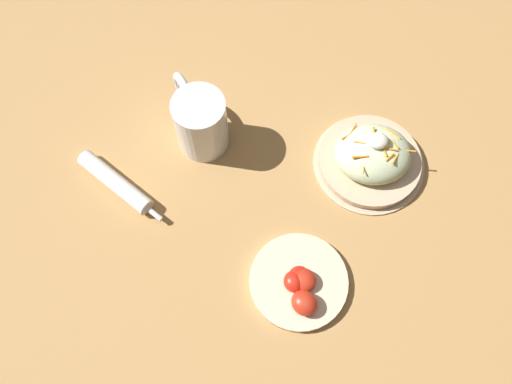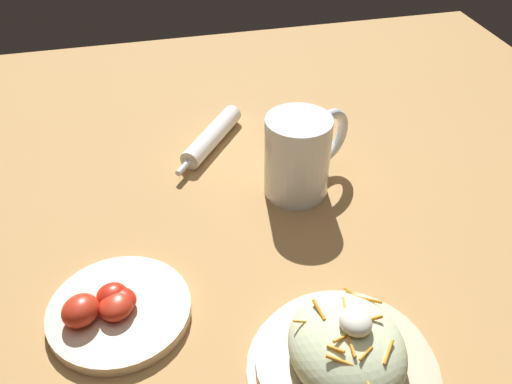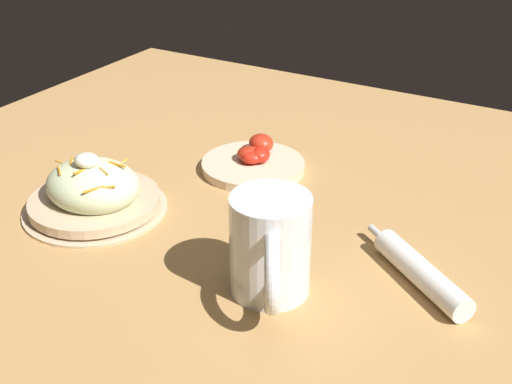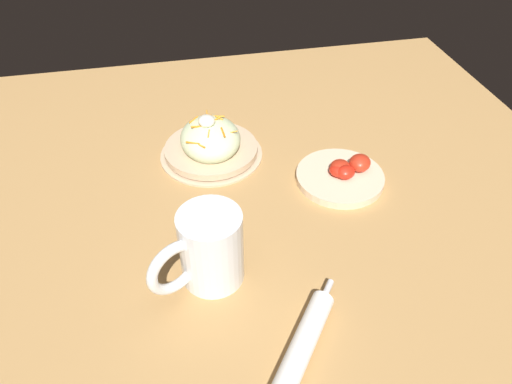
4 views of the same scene
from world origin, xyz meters
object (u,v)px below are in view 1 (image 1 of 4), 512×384
(napkin_roll, at_px, (116,183))
(beer_mug, at_px, (201,124))
(salad_plate, at_px, (371,157))
(tomato_plate, at_px, (299,283))

(napkin_roll, bearing_deg, beer_mug, -145.22)
(beer_mug, bearing_deg, salad_plate, 172.02)
(salad_plate, relative_size, napkin_roll, 1.23)
(napkin_roll, distance_m, tomato_plate, 0.39)
(beer_mug, xyz_separation_m, tomato_plate, (-0.19, 0.29, -0.05))
(salad_plate, relative_size, beer_mug, 1.41)
(salad_plate, distance_m, napkin_roll, 0.49)
(napkin_roll, bearing_deg, tomato_plate, 152.60)
(tomato_plate, bearing_deg, salad_plate, -119.32)
(napkin_roll, bearing_deg, salad_plate, -172.57)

